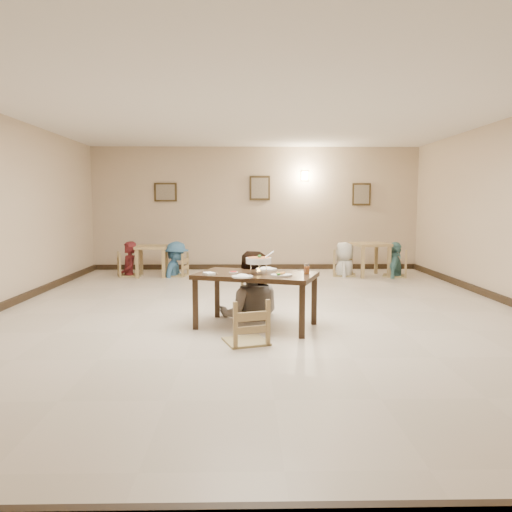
{
  "coord_description": "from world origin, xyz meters",
  "views": [
    {
      "loc": [
        -0.23,
        -7.32,
        1.62
      ],
      "look_at": [
        -0.09,
        -0.33,
        0.89
      ],
      "focal_mm": 35.0,
      "sensor_mm": 36.0,
      "label": 1
    }
  ],
  "objects_px": {
    "main_table": "(256,279)",
    "curry_warmer": "(259,261)",
    "bg_chair_rr": "(395,252)",
    "main_diner": "(250,251)",
    "bg_diner_b": "(176,241)",
    "bg_chair_ll": "(129,254)",
    "chair_near": "(246,301)",
    "chair_far": "(252,285)",
    "bg_table_right": "(370,249)",
    "bg_chair_lr": "(176,255)",
    "bg_table_left": "(152,252)",
    "drink_glass": "(307,269)",
    "bg_diner_a": "(128,241)",
    "bg_diner_d": "(396,242)",
    "bg_chair_rl": "(345,252)",
    "bg_diner_c": "(345,242)"
  },
  "relations": [
    {
      "from": "bg_chair_ll",
      "to": "bg_table_left",
      "type": "bearing_deg",
      "value": -118.17
    },
    {
      "from": "main_diner",
      "to": "bg_diner_a",
      "type": "relative_size",
      "value": 1.22
    },
    {
      "from": "bg_chair_rr",
      "to": "bg_table_right",
      "type": "bearing_deg",
      "value": -78.69
    },
    {
      "from": "bg_chair_ll",
      "to": "bg_chair_lr",
      "type": "relative_size",
      "value": 1.04
    },
    {
      "from": "chair_far",
      "to": "bg_table_right",
      "type": "relative_size",
      "value": 1.02
    },
    {
      "from": "main_diner",
      "to": "curry_warmer",
      "type": "xyz_separation_m",
      "value": [
        0.1,
        -0.67,
        -0.06
      ]
    },
    {
      "from": "bg_chair_rr",
      "to": "main_diner",
      "type": "bearing_deg",
      "value": -21.13
    },
    {
      "from": "bg_chair_lr",
      "to": "bg_chair_rr",
      "type": "height_order",
      "value": "bg_chair_rr"
    },
    {
      "from": "main_table",
      "to": "chair_far",
      "type": "relative_size",
      "value": 1.91
    },
    {
      "from": "bg_diner_c",
      "to": "main_table",
      "type": "bearing_deg",
      "value": -13.52
    },
    {
      "from": "bg_chair_ll",
      "to": "bg_chair_rl",
      "type": "relative_size",
      "value": 0.95
    },
    {
      "from": "drink_glass",
      "to": "bg_diner_a",
      "type": "relative_size",
      "value": 0.09
    },
    {
      "from": "main_table",
      "to": "curry_warmer",
      "type": "height_order",
      "value": "curry_warmer"
    },
    {
      "from": "drink_glass",
      "to": "bg_chair_ll",
      "type": "bearing_deg",
      "value": 125.22
    },
    {
      "from": "bg_chair_lr",
      "to": "drink_glass",
      "type": "bearing_deg",
      "value": 36.97
    },
    {
      "from": "chair_far",
      "to": "bg_diner_b",
      "type": "relative_size",
      "value": 0.58
    },
    {
      "from": "chair_near",
      "to": "chair_far",
      "type": "bearing_deg",
      "value": -111.73
    },
    {
      "from": "bg_diner_b",
      "to": "bg_chair_ll",
      "type": "bearing_deg",
      "value": 99.0
    },
    {
      "from": "bg_chair_rr",
      "to": "bg_diner_b",
      "type": "height_order",
      "value": "bg_diner_b"
    },
    {
      "from": "bg_diner_c",
      "to": "bg_diner_d",
      "type": "height_order",
      "value": "bg_diner_d"
    },
    {
      "from": "chair_near",
      "to": "drink_glass",
      "type": "height_order",
      "value": "chair_near"
    },
    {
      "from": "chair_far",
      "to": "bg_chair_rr",
      "type": "height_order",
      "value": "bg_chair_rr"
    },
    {
      "from": "chair_near",
      "to": "bg_chair_lr",
      "type": "xyz_separation_m",
      "value": [
        -1.57,
        5.45,
        -0.01
      ]
    },
    {
      "from": "bg_table_left",
      "to": "bg_chair_lr",
      "type": "height_order",
      "value": "bg_chair_lr"
    },
    {
      "from": "bg_table_right",
      "to": "bg_chair_rl",
      "type": "xyz_separation_m",
      "value": [
        -0.55,
        0.07,
        -0.08
      ]
    },
    {
      "from": "main_table",
      "to": "chair_far",
      "type": "distance_m",
      "value": 0.69
    },
    {
      "from": "chair_near",
      "to": "bg_chair_rr",
      "type": "distance_m",
      "value": 6.24
    },
    {
      "from": "chair_far",
      "to": "bg_table_left",
      "type": "xyz_separation_m",
      "value": [
        -2.2,
        3.99,
        0.11
      ]
    },
    {
      "from": "bg_chair_lr",
      "to": "bg_table_left",
      "type": "bearing_deg",
      "value": -74.04
    },
    {
      "from": "chair_far",
      "to": "main_diner",
      "type": "distance_m",
      "value": 0.51
    },
    {
      "from": "bg_chair_ll",
      "to": "bg_chair_rr",
      "type": "relative_size",
      "value": 0.94
    },
    {
      "from": "chair_near",
      "to": "curry_warmer",
      "type": "xyz_separation_m",
      "value": [
        0.17,
        0.69,
        0.39
      ]
    },
    {
      "from": "main_diner",
      "to": "bg_table_right",
      "type": "xyz_separation_m",
      "value": [
        2.71,
        4.0,
        -0.34
      ]
    },
    {
      "from": "bg_chair_rl",
      "to": "bg_chair_rr",
      "type": "height_order",
      "value": "bg_chair_rr"
    },
    {
      "from": "bg_chair_ll",
      "to": "bg_chair_rr",
      "type": "distance_m",
      "value": 5.97
    },
    {
      "from": "chair_near",
      "to": "bg_chair_ll",
      "type": "bearing_deg",
      "value": -82.28
    },
    {
      "from": "bg_chair_rr",
      "to": "bg_diner_c",
      "type": "height_order",
      "value": "bg_diner_c"
    },
    {
      "from": "chair_near",
      "to": "bg_diner_b",
      "type": "xyz_separation_m",
      "value": [
        -1.57,
        5.45,
        0.28
      ]
    },
    {
      "from": "bg_table_left",
      "to": "chair_near",
      "type": "bearing_deg",
      "value": -68.71
    },
    {
      "from": "bg_chair_ll",
      "to": "bg_diner_d",
      "type": "distance_m",
      "value": 5.97
    },
    {
      "from": "curry_warmer",
      "to": "bg_diner_d",
      "type": "xyz_separation_m",
      "value": [
        3.16,
        4.59,
        -0.11
      ]
    },
    {
      "from": "main_table",
      "to": "bg_chair_rr",
      "type": "relative_size",
      "value": 1.58
    },
    {
      "from": "main_diner",
      "to": "bg_chair_lr",
      "type": "bearing_deg",
      "value": -67.43
    },
    {
      "from": "bg_table_right",
      "to": "bg_chair_ll",
      "type": "bearing_deg",
      "value": 178.6
    },
    {
      "from": "chair_near",
      "to": "bg_chair_ll",
      "type": "relative_size",
      "value": 0.99
    },
    {
      "from": "bg_diner_d",
      "to": "bg_chair_lr",
      "type": "bearing_deg",
      "value": 110.09
    },
    {
      "from": "drink_glass",
      "to": "bg_chair_lr",
      "type": "height_order",
      "value": "bg_chair_lr"
    },
    {
      "from": "curry_warmer",
      "to": "bg_table_right",
      "type": "bearing_deg",
      "value": 60.78
    },
    {
      "from": "bg_chair_rr",
      "to": "drink_glass",
      "type": "bearing_deg",
      "value": -10.13
    },
    {
      "from": "main_diner",
      "to": "bg_diner_c",
      "type": "xyz_separation_m",
      "value": [
        2.16,
        4.07,
        -0.19
      ]
    }
  ]
}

